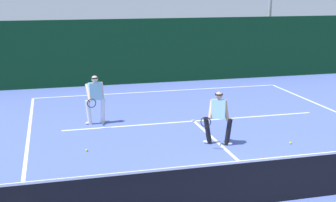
{
  "coord_description": "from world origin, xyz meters",
  "views": [
    {
      "loc": [
        -4.61,
        -8.05,
        4.38
      ],
      "look_at": [
        -1.16,
        5.31,
        1.0
      ],
      "focal_mm": 49.05,
      "sensor_mm": 36.0,
      "label": 1
    }
  ],
  "objects_px": {
    "player_near": "(218,116)",
    "tennis_ball": "(87,150)",
    "player_far": "(95,97)",
    "tennis_ball_extra": "(291,143)"
  },
  "relations": [
    {
      "from": "player_near",
      "to": "tennis_ball",
      "type": "bearing_deg",
      "value": 22.25
    },
    {
      "from": "player_near",
      "to": "tennis_ball",
      "type": "distance_m",
      "value": 3.82
    },
    {
      "from": "player_near",
      "to": "player_far",
      "type": "xyz_separation_m",
      "value": [
        -3.18,
        3.0,
        0.04
      ]
    },
    {
      "from": "player_near",
      "to": "player_far",
      "type": "bearing_deg",
      "value": -15.67
    },
    {
      "from": "tennis_ball",
      "to": "player_far",
      "type": "bearing_deg",
      "value": 78.61
    },
    {
      "from": "player_far",
      "to": "tennis_ball",
      "type": "xyz_separation_m",
      "value": [
        -0.53,
        -2.65,
        -0.86
      ]
    },
    {
      "from": "player_near",
      "to": "tennis_ball",
      "type": "relative_size",
      "value": 23.65
    },
    {
      "from": "player_near",
      "to": "tennis_ball_extra",
      "type": "relative_size",
      "value": 23.65
    },
    {
      "from": "tennis_ball",
      "to": "tennis_ball_extra",
      "type": "bearing_deg",
      "value": -8.52
    },
    {
      "from": "player_near",
      "to": "player_far",
      "type": "height_order",
      "value": "player_far"
    }
  ]
}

